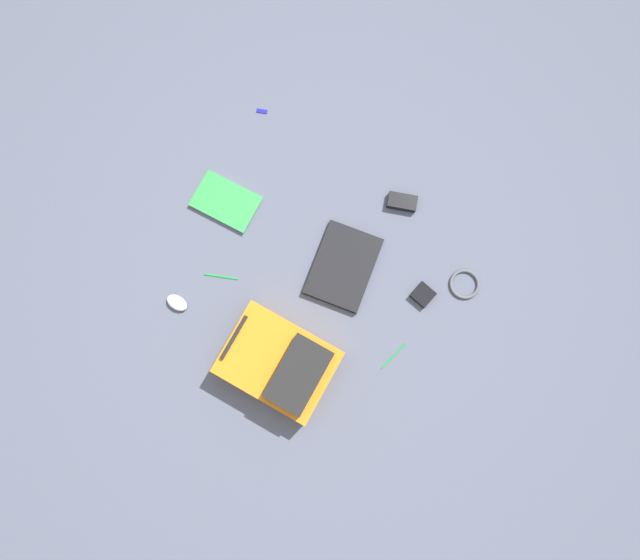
% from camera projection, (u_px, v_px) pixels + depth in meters
% --- Properties ---
extents(ground_plane, '(4.01, 4.01, 0.00)m').
position_uv_depth(ground_plane, '(319.00, 276.00, 2.27)').
color(ground_plane, '#4C5160').
extents(backpack, '(0.35, 0.45, 0.18)m').
position_uv_depth(backpack, '(281.00, 363.00, 2.14)').
color(backpack, orange).
rests_on(backpack, ground_plane).
extents(laptop, '(0.37, 0.29, 0.03)m').
position_uv_depth(laptop, '(343.00, 266.00, 2.26)').
color(laptop, black).
rests_on(laptop, ground_plane).
extents(book_manual, '(0.19, 0.28, 0.02)m').
position_uv_depth(book_manual, '(226.00, 202.00, 2.31)').
color(book_manual, silver).
rests_on(book_manual, ground_plane).
extents(computer_mouse, '(0.07, 0.10, 0.03)m').
position_uv_depth(computer_mouse, '(177.00, 303.00, 2.23)').
color(computer_mouse, silver).
rests_on(computer_mouse, ground_plane).
extents(cable_coil, '(0.13, 0.13, 0.02)m').
position_uv_depth(cable_coil, '(465.00, 284.00, 2.25)').
color(cable_coil, '#4C4C51').
rests_on(cable_coil, ground_plane).
extents(power_brick, '(0.10, 0.14, 0.04)m').
position_uv_depth(power_brick, '(402.00, 202.00, 2.30)').
color(power_brick, black).
rests_on(power_brick, ground_plane).
extents(pen_black, '(0.06, 0.14, 0.01)m').
position_uv_depth(pen_black, '(221.00, 277.00, 2.26)').
color(pen_black, '#198C33').
rests_on(pen_black, ground_plane).
extents(pen_blue, '(0.14, 0.05, 0.01)m').
position_uv_depth(pen_blue, '(394.00, 356.00, 2.21)').
color(pen_blue, '#198C33').
rests_on(pen_blue, ground_plane).
extents(earbud_pouch, '(0.10, 0.10, 0.03)m').
position_uv_depth(earbud_pouch, '(423.00, 295.00, 2.24)').
color(earbud_pouch, black).
rests_on(earbud_pouch, ground_plane).
extents(usb_stick, '(0.03, 0.05, 0.01)m').
position_uv_depth(usb_stick, '(262.00, 111.00, 2.38)').
color(usb_stick, '#191999').
rests_on(usb_stick, ground_plane).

